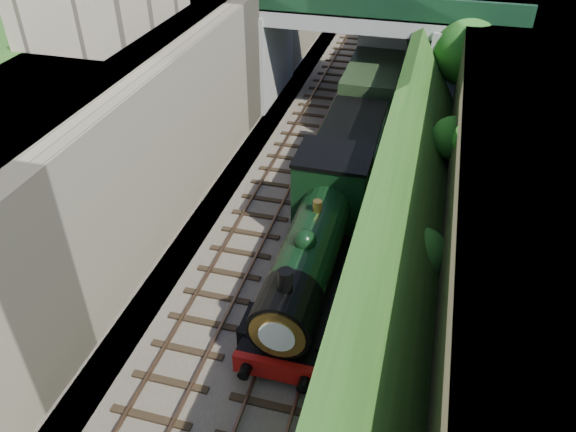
{
  "coord_description": "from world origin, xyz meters",
  "views": [
    {
      "loc": [
        4.39,
        -7.7,
        14.37
      ],
      "look_at": [
        0.0,
        8.41,
        2.46
      ],
      "focal_mm": 35.0,
      "sensor_mm": 36.0,
      "label": 1
    }
  ],
  "objects_px": {
    "road_bridge": "(377,40)",
    "tender": "(351,154)",
    "locomotive": "(315,245)",
    "tree": "(469,52)"
  },
  "relations": [
    {
      "from": "road_bridge",
      "to": "tender",
      "type": "height_order",
      "value": "road_bridge"
    },
    {
      "from": "road_bridge",
      "to": "locomotive",
      "type": "height_order",
      "value": "road_bridge"
    },
    {
      "from": "road_bridge",
      "to": "tender",
      "type": "distance_m",
      "value": 9.29
    },
    {
      "from": "road_bridge",
      "to": "tree",
      "type": "height_order",
      "value": "road_bridge"
    },
    {
      "from": "tree",
      "to": "tender",
      "type": "bearing_deg",
      "value": -125.26
    },
    {
      "from": "road_bridge",
      "to": "tree",
      "type": "bearing_deg",
      "value": -24.73
    },
    {
      "from": "road_bridge",
      "to": "tree",
      "type": "distance_m",
      "value": 5.5
    },
    {
      "from": "road_bridge",
      "to": "tender",
      "type": "xyz_separation_m",
      "value": [
        0.26,
        -8.96,
        -2.46
      ]
    },
    {
      "from": "locomotive",
      "to": "tender",
      "type": "distance_m",
      "value": 7.37
    },
    {
      "from": "locomotive",
      "to": "tree",
      "type": "bearing_deg",
      "value": 71.43
    }
  ]
}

